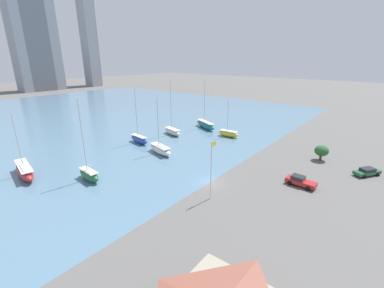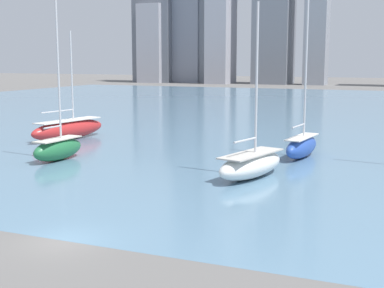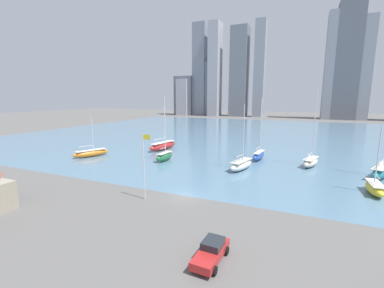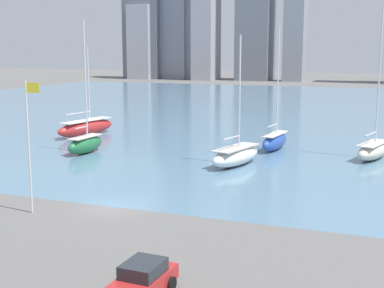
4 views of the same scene
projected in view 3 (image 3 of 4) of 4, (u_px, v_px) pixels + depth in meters
The scene contains 13 objects.
ground_plane at pixel (185, 196), 38.02m from camera, with size 500.00×500.00×0.00m, color #605E5B.
harbor_water at pixel (260, 135), 101.24m from camera, with size 180.00×140.00×0.00m.
flag_pole at pixel (144, 164), 35.94m from camera, with size 1.24×0.14×9.54m.
distant_city_skyline at pixel (284, 73), 183.63m from camera, with size 170.33×19.02×74.02m.
sailboat_green at pixel (164, 156), 58.94m from camera, with size 2.21×6.11×14.83m.
sailboat_red at pixel (163, 146), 71.48m from camera, with size 4.16×10.78×12.01m.
sailboat_cream at pixel (311, 161), 54.25m from camera, with size 4.12×7.59×15.82m.
sailboat_yellow at pixel (375, 188), 38.64m from camera, with size 2.35×6.20×10.23m.
sailboat_white at pixel (241, 165), 51.83m from camera, with size 4.37×8.38×13.10m.
sailboat_blue at pixel (259, 155), 59.97m from camera, with size 2.54×7.14×14.28m.
sailboat_orange at pixel (91, 153), 63.35m from camera, with size 5.55×8.82×9.73m.
sailboat_teal at pixel (382, 171), 46.77m from camera, with size 6.32×10.30×15.14m.
parked_pickup_red at pixel (211, 251), 22.78m from camera, with size 2.37×5.09×1.76m.
Camera 3 is at (15.30, -32.66, 14.32)m, focal length 24.00 mm.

